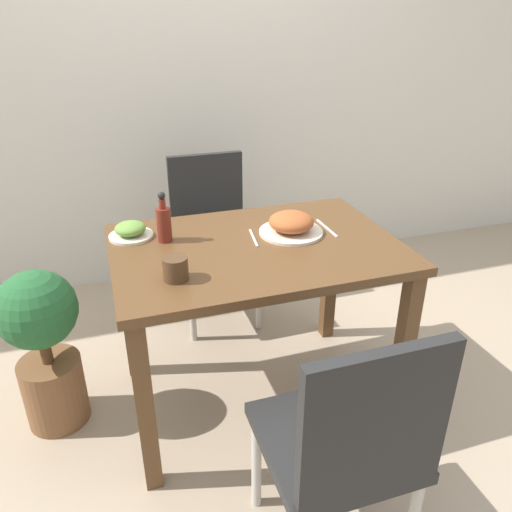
{
  "coord_description": "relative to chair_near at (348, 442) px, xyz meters",
  "views": [
    {
      "loc": [
        -0.54,
        -1.66,
        1.55
      ],
      "look_at": [
        0.0,
        0.0,
        0.69
      ],
      "focal_mm": 35.0,
      "sensor_mm": 36.0,
      "label": 1
    }
  ],
  "objects": [
    {
      "name": "chair_far",
      "position": [
        -0.01,
        1.55,
        0.0
      ],
      "size": [
        0.42,
        0.42,
        0.88
      ],
      "color": "black",
      "rests_on": "ground_plane"
    },
    {
      "name": "spoon_utensil",
      "position": [
        0.32,
        0.84,
        0.25
      ],
      "size": [
        0.01,
        0.19,
        0.0
      ],
      "rotation": [
        0.0,
        0.0,
        1.58
      ],
      "color": "silver",
      "rests_on": "dining_table"
    },
    {
      "name": "wall_back",
      "position": [
        -0.01,
        2.1,
        0.81
      ],
      "size": [
        8.0,
        0.05,
        2.6
      ],
      "color": "beige",
      "rests_on": "ground_plane"
    },
    {
      "name": "chair_near",
      "position": [
        0.0,
        0.0,
        0.0
      ],
      "size": [
        0.42,
        0.42,
        0.88
      ],
      "rotation": [
        0.0,
        0.0,
        3.14
      ],
      "color": "black",
      "rests_on": "ground_plane"
    },
    {
      "name": "ground_plane",
      "position": [
        -0.01,
        0.79,
        -0.49
      ],
      "size": [
        16.0,
        16.0,
        0.0
      ],
      "primitive_type": "plane",
      "color": "tan"
    },
    {
      "name": "dining_table",
      "position": [
        -0.01,
        0.79,
        0.14
      ],
      "size": [
        1.1,
        0.76,
        0.74
      ],
      "color": "brown",
      "rests_on": "ground_plane"
    },
    {
      "name": "food_plate",
      "position": [
        0.16,
        0.84,
        0.29
      ],
      "size": [
        0.26,
        0.26,
        0.09
      ],
      "color": "beige",
      "rests_on": "dining_table"
    },
    {
      "name": "side_plate",
      "position": [
        -0.46,
        1.01,
        0.28
      ],
      "size": [
        0.17,
        0.17,
        0.06
      ],
      "color": "beige",
      "rests_on": "dining_table"
    },
    {
      "name": "potted_plant_left",
      "position": [
        -0.84,
        0.91,
        -0.11
      ],
      "size": [
        0.31,
        0.31,
        0.69
      ],
      "color": "brown",
      "rests_on": "ground_plane"
    },
    {
      "name": "fork_utensil",
      "position": [
        -0.0,
        0.84,
        0.25
      ],
      "size": [
        0.03,
        0.17,
        0.0
      ],
      "rotation": [
        0.0,
        0.0,
        1.44
      ],
      "color": "silver",
      "rests_on": "dining_table"
    },
    {
      "name": "sauce_bottle",
      "position": [
        -0.34,
        0.93,
        0.33
      ],
      "size": [
        0.06,
        0.06,
        0.2
      ],
      "color": "maroon",
      "rests_on": "dining_table"
    },
    {
      "name": "drink_cup",
      "position": [
        -0.35,
        0.61,
        0.29
      ],
      "size": [
        0.09,
        0.09,
        0.08
      ],
      "color": "#4C331E",
      "rests_on": "dining_table"
    }
  ]
}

